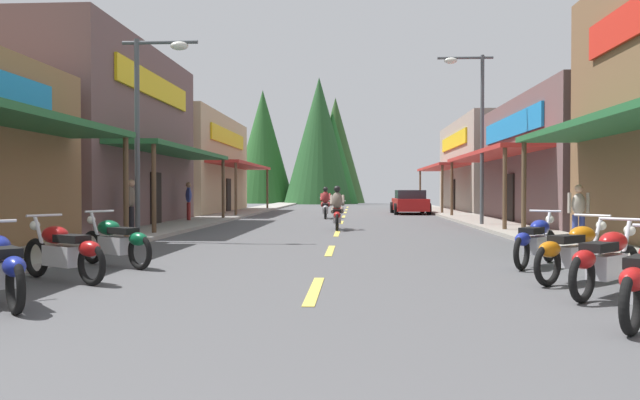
{
  "coord_description": "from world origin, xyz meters",
  "views": [
    {
      "loc": [
        0.56,
        -0.32,
        1.44
      ],
      "look_at": [
        -0.66,
        21.09,
        1.06
      ],
      "focal_mm": 33.96,
      "sensor_mm": 36.0,
      "label": 1
    }
  ],
  "objects_px": {
    "motorcycle_parked_left_3": "(116,241)",
    "pedestrian_by_shop": "(189,199)",
    "rider_cruising_trailing": "(326,205)",
    "pedestrian_browsing": "(579,210)",
    "rider_cruising_lead": "(337,211)",
    "motorcycle_parked_right_2": "(606,260)",
    "motorcycle_parked_right_4": "(536,240)",
    "streetlamp_right": "(474,116)",
    "motorcycle_parked_left_1": "(1,266)",
    "motorcycle_parked_left_2": "(64,250)",
    "streetlamp_left": "(149,108)",
    "motorcycle_parked_right_3": "(574,251)",
    "pedestrian_waiting": "(131,202)",
    "parked_car_curbside": "(410,202)"
  },
  "relations": [
    {
      "from": "motorcycle_parked_left_3",
      "to": "pedestrian_by_shop",
      "type": "distance_m",
      "value": 14.88
    },
    {
      "from": "rider_cruising_trailing",
      "to": "pedestrian_browsing",
      "type": "xyz_separation_m",
      "value": [
        7.2,
        -13.92,
        0.24
      ]
    },
    {
      "from": "rider_cruising_lead",
      "to": "rider_cruising_trailing",
      "type": "distance_m",
      "value": 8.37
    },
    {
      "from": "motorcycle_parked_right_2",
      "to": "motorcycle_parked_left_3",
      "type": "distance_m",
      "value": 8.22
    },
    {
      "from": "motorcycle_parked_right_2",
      "to": "motorcycle_parked_right_4",
      "type": "height_order",
      "value": "same"
    },
    {
      "from": "pedestrian_by_shop",
      "to": "streetlamp_right",
      "type": "bearing_deg",
      "value": -34.6
    },
    {
      "from": "motorcycle_parked_left_3",
      "to": "rider_cruising_lead",
      "type": "xyz_separation_m",
      "value": [
        3.8,
        10.56,
        0.17
      ]
    },
    {
      "from": "motorcycle_parked_right_4",
      "to": "pedestrian_by_shop",
      "type": "distance_m",
      "value": 17.58
    },
    {
      "from": "motorcycle_parked_right_2",
      "to": "pedestrian_by_shop",
      "type": "distance_m",
      "value": 20.21
    },
    {
      "from": "streetlamp_right",
      "to": "motorcycle_parked_left_1",
      "type": "height_order",
      "value": "streetlamp_right"
    },
    {
      "from": "streetlamp_right",
      "to": "motorcycle_parked_left_2",
      "type": "height_order",
      "value": "streetlamp_right"
    },
    {
      "from": "streetlamp_left",
      "to": "motorcycle_parked_left_1",
      "type": "distance_m",
      "value": 9.79
    },
    {
      "from": "motorcycle_parked_right_3",
      "to": "rider_cruising_lead",
      "type": "xyz_separation_m",
      "value": [
        -4.01,
        11.95,
        0.17
      ]
    },
    {
      "from": "motorcycle_parked_right_3",
      "to": "pedestrian_waiting",
      "type": "xyz_separation_m",
      "value": [
        -10.53,
        9.38,
        0.54
      ]
    },
    {
      "from": "streetlamp_right",
      "to": "motorcycle_parked_left_3",
      "type": "bearing_deg",
      "value": -125.83
    },
    {
      "from": "motorcycle_parked_right_4",
      "to": "pedestrian_waiting",
      "type": "distance_m",
      "value": 12.9
    },
    {
      "from": "motorcycle_parked_right_4",
      "to": "pedestrian_waiting",
      "type": "relative_size",
      "value": 1.02
    },
    {
      "from": "motorcycle_parked_right_3",
      "to": "pedestrian_waiting",
      "type": "height_order",
      "value": "pedestrian_waiting"
    },
    {
      "from": "motorcycle_parked_right_2",
      "to": "streetlamp_right",
      "type": "bearing_deg",
      "value": 39.65
    },
    {
      "from": "motorcycle_parked_left_1",
      "to": "pedestrian_browsing",
      "type": "relative_size",
      "value": 1.05
    },
    {
      "from": "streetlamp_left",
      "to": "pedestrian_by_shop",
      "type": "relative_size",
      "value": 3.18
    },
    {
      "from": "motorcycle_parked_left_1",
      "to": "parked_car_curbside",
      "type": "distance_m",
      "value": 29.57
    },
    {
      "from": "rider_cruising_lead",
      "to": "pedestrian_browsing",
      "type": "distance_m",
      "value": 8.49
    },
    {
      "from": "streetlamp_left",
      "to": "pedestrian_waiting",
      "type": "xyz_separation_m",
      "value": [
        -1.48,
        2.56,
        -2.66
      ]
    },
    {
      "from": "motorcycle_parked_right_2",
      "to": "rider_cruising_lead",
      "type": "height_order",
      "value": "rider_cruising_lead"
    },
    {
      "from": "rider_cruising_trailing",
      "to": "motorcycle_parked_right_3",
      "type": "bearing_deg",
      "value": -168.35
    },
    {
      "from": "motorcycle_parked_left_3",
      "to": "pedestrian_browsing",
      "type": "xyz_separation_m",
      "value": [
        10.18,
        4.97,
        0.41
      ]
    },
    {
      "from": "streetlamp_right",
      "to": "rider_cruising_lead",
      "type": "bearing_deg",
      "value": -160.21
    },
    {
      "from": "motorcycle_parked_right_4",
      "to": "motorcycle_parked_left_2",
      "type": "distance_m",
      "value": 8.24
    },
    {
      "from": "pedestrian_by_shop",
      "to": "motorcycle_parked_left_3",
      "type": "bearing_deg",
      "value": -103.44
    },
    {
      "from": "rider_cruising_trailing",
      "to": "parked_car_curbside",
      "type": "bearing_deg",
      "value": -39.95
    },
    {
      "from": "motorcycle_parked_left_1",
      "to": "pedestrian_by_shop",
      "type": "relative_size",
      "value": 0.93
    },
    {
      "from": "streetlamp_right",
      "to": "pedestrian_browsing",
      "type": "bearing_deg",
      "value": -80.7
    },
    {
      "from": "streetlamp_right",
      "to": "motorcycle_parked_left_1",
      "type": "relative_size",
      "value": 4.0
    },
    {
      "from": "motorcycle_parked_right_2",
      "to": "motorcycle_parked_left_1",
      "type": "relative_size",
      "value": 0.98
    },
    {
      "from": "motorcycle_parked_right_4",
      "to": "parked_car_curbside",
      "type": "height_order",
      "value": "parked_car_curbside"
    },
    {
      "from": "streetlamp_left",
      "to": "parked_car_curbside",
      "type": "xyz_separation_m",
      "value": [
        8.9,
        19.41,
        -3.0
      ]
    },
    {
      "from": "rider_cruising_trailing",
      "to": "motorcycle_parked_left_1",
      "type": "bearing_deg",
      "value": 170.87
    },
    {
      "from": "motorcycle_parked_right_3",
      "to": "motorcycle_parked_left_1",
      "type": "distance_m",
      "value": 8.11
    },
    {
      "from": "motorcycle_parked_left_2",
      "to": "pedestrian_browsing",
      "type": "xyz_separation_m",
      "value": [
        10.29,
        6.76,
        0.41
      ]
    },
    {
      "from": "motorcycle_parked_right_3",
      "to": "motorcycle_parked_left_1",
      "type": "height_order",
      "value": "same"
    },
    {
      "from": "streetlamp_left",
      "to": "rider_cruising_trailing",
      "type": "distance_m",
      "value": 14.43
    },
    {
      "from": "motorcycle_parked_left_1",
      "to": "motorcycle_parked_left_3",
      "type": "distance_m",
      "value": 3.73
    },
    {
      "from": "pedestrian_browsing",
      "to": "streetlamp_left",
      "type": "bearing_deg",
      "value": -95.73
    },
    {
      "from": "streetlamp_left",
      "to": "streetlamp_right",
      "type": "bearing_deg",
      "value": 34.43
    },
    {
      "from": "pedestrian_waiting",
      "to": "parked_car_curbside",
      "type": "height_order",
      "value": "pedestrian_waiting"
    },
    {
      "from": "motorcycle_parked_right_4",
      "to": "pedestrian_waiting",
      "type": "xyz_separation_m",
      "value": [
        -10.51,
        7.46,
        0.54
      ]
    },
    {
      "from": "motorcycle_parked_right_2",
      "to": "streetlamp_left",
      "type": "bearing_deg",
      "value": 92.27
    },
    {
      "from": "rider_cruising_lead",
      "to": "pedestrian_by_shop",
      "type": "xyz_separation_m",
      "value": [
        -6.5,
        4.06,
        0.37
      ]
    },
    {
      "from": "streetlamp_left",
      "to": "motorcycle_parked_left_2",
      "type": "relative_size",
      "value": 2.97
    }
  ]
}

